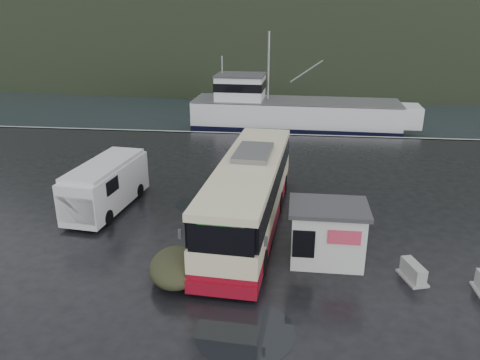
# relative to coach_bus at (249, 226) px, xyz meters

# --- Properties ---
(ground) EXTENTS (160.00, 160.00, 0.00)m
(ground) POSITION_rel_coach_bus_xyz_m (-2.19, -2.06, 0.00)
(ground) COLOR black
(ground) RESTS_ON ground
(harbor_water) EXTENTS (300.00, 180.00, 0.02)m
(harbor_water) POSITION_rel_coach_bus_xyz_m (-2.19, 107.94, 0.00)
(harbor_water) COLOR black
(harbor_water) RESTS_ON ground
(quay_edge) EXTENTS (160.00, 0.60, 1.50)m
(quay_edge) POSITION_rel_coach_bus_xyz_m (-2.19, 17.94, 0.00)
(quay_edge) COLOR #999993
(quay_edge) RESTS_ON ground
(headland) EXTENTS (780.00, 540.00, 570.00)m
(headland) POSITION_rel_coach_bus_xyz_m (7.81, 247.94, 0.00)
(headland) COLOR black
(headland) RESTS_ON ground
(coach_bus) EXTENTS (4.12, 13.07, 3.64)m
(coach_bus) POSITION_rel_coach_bus_xyz_m (0.00, 0.00, 0.00)
(coach_bus) COLOR beige
(coach_bus) RESTS_ON ground
(white_van) EXTENTS (2.85, 6.47, 2.62)m
(white_van) POSITION_rel_coach_bus_xyz_m (-7.73, 1.35, 0.00)
(white_van) COLOR silver
(white_van) RESTS_ON ground
(waste_bin_left) EXTENTS (1.15, 1.15, 1.56)m
(waste_bin_left) POSITION_rel_coach_bus_xyz_m (3.13, -1.57, 0.00)
(waste_bin_left) COLOR #15762E
(waste_bin_left) RESTS_ON ground
(waste_bin_right) EXTENTS (1.40, 1.40, 1.54)m
(waste_bin_right) POSITION_rel_coach_bus_xyz_m (-1.34, -3.35, 0.00)
(waste_bin_right) COLOR #15762E
(waste_bin_right) RESTS_ON ground
(dome_tent) EXTENTS (2.67, 3.29, 1.14)m
(dome_tent) POSITION_rel_coach_bus_xyz_m (-2.44, -5.14, 0.00)
(dome_tent) COLOR #30311D
(dome_tent) RESTS_ON ground
(ticket_kiosk) EXTENTS (3.28, 2.50, 2.54)m
(ticket_kiosk) POSITION_rel_coach_bus_xyz_m (3.55, -2.91, 0.00)
(ticket_kiosk) COLOR silver
(ticket_kiosk) RESTS_ON ground
(jersey_barrier_a) EXTENTS (0.87, 1.52, 0.73)m
(jersey_barrier_a) POSITION_rel_coach_bus_xyz_m (4.39, -2.93, 0.00)
(jersey_barrier_a) COLOR #999993
(jersey_barrier_a) RESTS_ON ground
(jersey_barrier_b) EXTENTS (1.08, 1.56, 0.71)m
(jersey_barrier_b) POSITION_rel_coach_bus_xyz_m (6.90, -4.06, 0.00)
(jersey_barrier_b) COLOR #999993
(jersey_barrier_b) RESTS_ON ground
(fishing_trawler) EXTENTS (23.52, 6.06, 9.33)m
(fishing_trawler) POSITION_rel_coach_bus_xyz_m (2.22, 24.43, 0.00)
(fishing_trawler) COLOR silver
(fishing_trawler) RESTS_ON ground
(puddles) EXTENTS (11.58, 14.65, 0.01)m
(puddles) POSITION_rel_coach_bus_xyz_m (-1.45, -4.11, 0.00)
(puddles) COLOR black
(puddles) RESTS_ON ground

